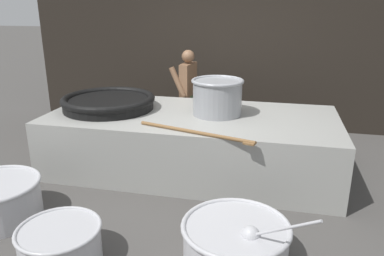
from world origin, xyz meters
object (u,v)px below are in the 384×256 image
Objects in this scene: cook at (188,92)px; prep_bowl_extra at (60,243)px; stock_pot at (217,96)px; giant_wok_near at (109,102)px; prep_bowl_vegetables at (236,240)px.

prep_bowl_extra is at bearing 92.90° from cook.
cook reaches higher than stock_pot.
giant_wok_near is 1.14× the size of prep_bowl_vegetables.
giant_wok_near is 2.76m from prep_bowl_vegetables.
cook reaches higher than prep_bowl_extra.
stock_pot is (1.50, 0.06, 0.15)m from giant_wok_near.
prep_bowl_vegetables is at bearing 119.38° from cook.
giant_wok_near is 0.87× the size of cook.
prep_bowl_vegetables is (1.98, -1.80, -0.68)m from giant_wok_near.
prep_bowl_extra is (-0.32, -3.37, -0.60)m from cook.
stock_pot is 0.61× the size of prep_bowl_vegetables.
giant_wok_near is at bearing 103.15° from prep_bowl_extra.
stock_pot reaches higher than giant_wok_near.
cook is at bearing 84.57° from prep_bowl_extra.
cook is at bearing 120.46° from stock_pot.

